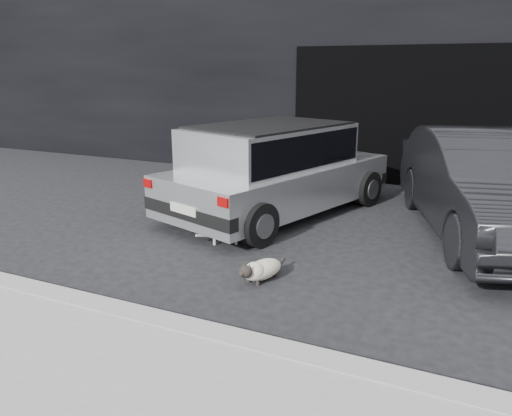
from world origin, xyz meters
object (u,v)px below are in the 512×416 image
at_px(silver_hatchback, 274,166).
at_px(cat_siamese, 260,270).
at_px(second_car, 487,185).
at_px(cat_white, 228,231).

xyz_separation_m(silver_hatchback, cat_siamese, (0.86, -2.41, -0.64)).
bearing_deg(silver_hatchback, second_car, 21.70).
relative_size(silver_hatchback, second_car, 0.96).
distance_m(silver_hatchback, second_car, 2.97).
height_order(silver_hatchback, cat_white, silver_hatchback).
bearing_deg(cat_white, silver_hatchback, 150.88).
bearing_deg(silver_hatchback, cat_white, -72.76).
xyz_separation_m(cat_siamese, cat_white, (-0.87, 0.91, 0.04)).
height_order(cat_siamese, cat_white, cat_white).
xyz_separation_m(silver_hatchback, second_car, (2.96, 0.21, -0.06)).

